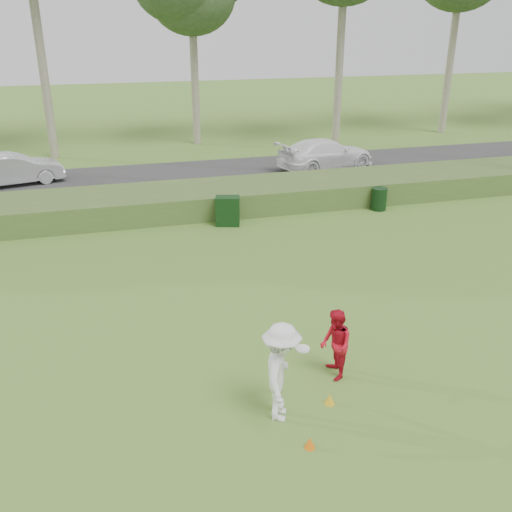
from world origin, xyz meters
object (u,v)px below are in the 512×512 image
object	(u,v)px
cone_yellow	(330,399)
trash_bin	(379,199)
player_red	(336,345)
player_white	(281,372)
utility_cabinet	(228,211)
car_mid	(14,169)
car_right	(326,154)
cone_orange	(310,443)

from	to	relation	value
cone_yellow	trash_bin	size ratio (longest dim) A/B	0.26
player_red	cone_yellow	world-z (taller)	player_red
player_white	cone_yellow	world-z (taller)	player_white
utility_cabinet	trash_bin	xyz separation A→B (m)	(6.10, 0.16, -0.10)
cone_yellow	car_mid	distance (m)	19.85
trash_bin	car_right	xyz separation A→B (m)	(0.34, 6.49, 0.35)
utility_cabinet	cone_yellow	bearing A→B (deg)	-76.15
utility_cabinet	cone_orange	bearing A→B (deg)	-79.88
player_white	player_red	distance (m)	1.77
player_red	car_right	bearing A→B (deg)	164.45
player_red	cone_orange	distance (m)	2.38
player_white	player_red	bearing A→B (deg)	-35.32
utility_cabinet	car_right	bearing A→B (deg)	61.79
car_right	cone_yellow	bearing A→B (deg)	144.52
player_red	car_right	xyz separation A→B (m)	(6.37, 16.48, 0.02)
player_red	cone_orange	world-z (taller)	player_red
trash_bin	cone_orange	bearing A→B (deg)	-121.43
cone_yellow	utility_cabinet	bearing A→B (deg)	88.00
player_white	cone_yellow	bearing A→B (deg)	-62.58
cone_yellow	player_red	bearing A→B (deg)	62.52
utility_cabinet	car_mid	xyz separation A→B (m)	(-8.01, 7.62, 0.22)
player_red	car_right	distance (m)	17.67
player_red	utility_cabinet	bearing A→B (deg)	-174.02
player_white	car_mid	xyz separation A→B (m)	(-6.60, 18.41, -0.24)
car_right	utility_cabinet	bearing A→B (deg)	121.90
player_red	utility_cabinet	world-z (taller)	player_red
player_white	cone_orange	bearing A→B (deg)	-144.29
utility_cabinet	car_mid	distance (m)	11.06
cone_orange	utility_cabinet	xyz separation A→B (m)	(1.18, 11.75, 0.42)
player_red	cone_orange	bearing A→B (deg)	-27.55
player_white	utility_cabinet	xyz separation A→B (m)	(1.41, 10.78, -0.45)
trash_bin	car_right	bearing A→B (deg)	87.01
car_right	trash_bin	bearing A→B (deg)	162.97
cone_orange	utility_cabinet	world-z (taller)	utility_cabinet
cone_orange	car_mid	bearing A→B (deg)	109.44
player_red	car_mid	bearing A→B (deg)	-149.58
player_white	car_mid	world-z (taller)	player_white
player_red	player_white	bearing A→B (deg)	-51.81
cone_yellow	car_right	distance (m)	18.64
utility_cabinet	trash_bin	distance (m)	6.10
player_white	trash_bin	bearing A→B (deg)	-12.40
player_white	car_right	bearing A→B (deg)	-2.18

